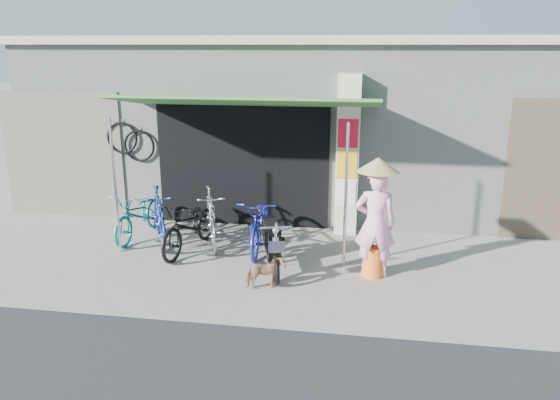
% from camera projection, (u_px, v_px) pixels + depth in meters
% --- Properties ---
extents(ground, '(80.00, 80.00, 0.00)m').
position_uv_depth(ground, '(283.00, 280.00, 8.41)').
color(ground, gray).
rests_on(ground, ground).
extents(bicycle_shop, '(12.30, 5.30, 3.66)m').
position_uv_depth(bicycle_shop, '(316.00, 118.00, 12.74)').
color(bicycle_shop, '#A4AAA2').
rests_on(bicycle_shop, ground).
extents(shop_pillar, '(0.42, 0.44, 3.00)m').
position_uv_depth(shop_pillar, '(348.00, 156.00, 10.19)').
color(shop_pillar, beige).
rests_on(shop_pillar, ground).
extents(awning, '(4.60, 1.88, 2.72)m').
position_uv_depth(awning, '(245.00, 104.00, 9.40)').
color(awning, '#376D31').
rests_on(awning, ground).
extents(neighbour_left, '(2.60, 0.06, 2.60)m').
position_uv_depth(neighbour_left, '(63.00, 155.00, 11.27)').
color(neighbour_left, '#6B665B').
rests_on(neighbour_left, ground).
extents(bike_teal, '(0.77, 1.78, 0.91)m').
position_uv_depth(bike_teal, '(139.00, 214.00, 10.17)').
color(bike_teal, teal).
rests_on(bike_teal, ground).
extents(bike_blue, '(1.18, 1.70, 1.00)m').
position_uv_depth(bike_blue, '(159.00, 217.00, 9.87)').
color(bike_blue, navy).
rests_on(bike_blue, ground).
extents(bike_black, '(0.96, 1.88, 0.94)m').
position_uv_depth(bike_black, '(190.00, 225.00, 9.49)').
color(bike_black, black).
rests_on(bike_black, ground).
extents(bike_silver, '(1.04, 1.77, 1.03)m').
position_uv_depth(bike_silver, '(211.00, 217.00, 9.79)').
color(bike_silver, '#A4A4A9').
rests_on(bike_silver, ground).
extents(bike_navy, '(0.74, 1.90, 0.98)m').
position_uv_depth(bike_navy, '(261.00, 223.00, 9.57)').
color(bike_navy, navy).
rests_on(bike_navy, ground).
extents(street_dog, '(0.64, 0.50, 0.49)m').
position_uv_depth(street_dog, '(265.00, 273.00, 8.07)').
color(street_dog, tan).
rests_on(street_dog, ground).
extents(moped, '(0.63, 1.60, 0.93)m').
position_uv_depth(moped, '(272.00, 244.00, 8.74)').
color(moped, black).
rests_on(moped, ground).
extents(nun, '(0.64, 0.64, 1.89)m').
position_uv_depth(nun, '(375.00, 219.00, 8.36)').
color(nun, '#FDAAC9').
rests_on(nun, ground).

